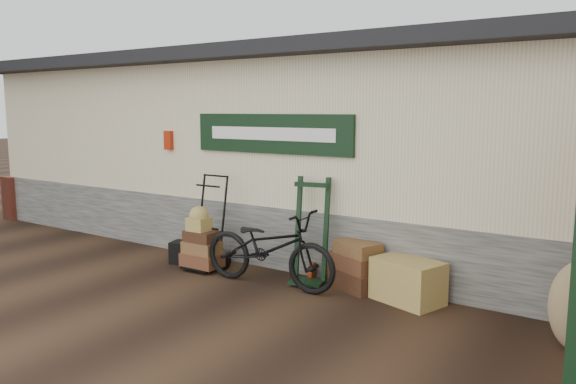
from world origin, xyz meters
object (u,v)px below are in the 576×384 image
Objects in this scene: porter_trolley at (209,221)px; suitcase_stack at (356,264)px; wicker_hamper at (408,281)px; black_trunk at (183,252)px; bicycle at (269,243)px; green_barrow at (311,231)px.

porter_trolley is 2.26m from suitcase_stack.
wicker_hamper is 3.47m from black_trunk.
black_trunk is at bearing -172.48° from suitcase_stack.
black_trunk is at bearing -176.10° from wicker_hamper.
porter_trolley is 4.21× the size of black_trunk.
bicycle is (1.21, -0.20, -0.12)m from porter_trolley.
porter_trolley is at bearing -175.87° from wicker_hamper.
bicycle is (1.72, -0.18, 0.40)m from black_trunk.
bicycle is (-0.99, -0.53, 0.25)m from suitcase_stack.
porter_trolley reaches higher than bicycle.
green_barrow is 4.29× the size of black_trunk.
porter_trolley is at bearing -171.35° from suitcase_stack.
suitcase_stack is (2.20, 0.34, -0.37)m from porter_trolley.
black_trunk is 0.17× the size of bicycle.
suitcase_stack is at bearing 8.32° from porter_trolley.
suitcase_stack is 0.76m from wicker_hamper.
green_barrow is 1.77× the size of wicker_hamper.
porter_trolley reaches higher than wicker_hamper.
suitcase_stack reaches higher than black_trunk.
suitcase_stack is (0.61, 0.12, -0.39)m from green_barrow.
black_trunk is at bearing -177.78° from porter_trolley.
black_trunk is at bearing 173.83° from green_barrow.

